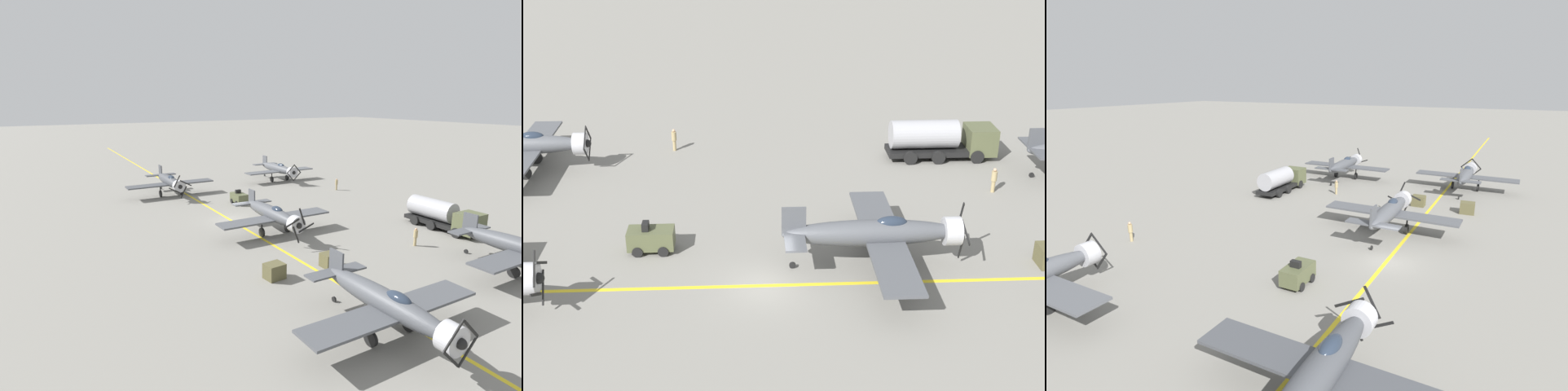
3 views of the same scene
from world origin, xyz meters
The scene contains 12 objects.
ground_plane centered at (0.00, 0.00, 0.00)m, with size 400.00×400.00×0.00m, color gray.
taxiway_stripe centered at (0.00, 0.00, 0.00)m, with size 0.30×160.00×0.01m, color yellow.
airplane_near_center centered at (2.16, -15.60, 2.01)m, with size 12.00×9.98×3.65m.
airplane_far_center centered at (2.08, 24.63, 2.01)m, with size 12.00×9.98×3.65m.
airplane_mid_center centered at (-1.76, 5.86, 2.01)m, with size 12.00×9.98×3.71m.
airplane_far_left centered at (-13.68, 23.49, 2.01)m, with size 12.00×9.98×3.71m.
fuel_tanker centered at (-17.77, 13.42, 1.51)m, with size 2.67×8.00×2.98m.
tow_tractor centered at (-4.14, -6.57, 0.79)m, with size 1.57×2.60×1.79m.
ground_crew_walking centered at (-20.40, -6.67, 0.94)m, with size 0.38×0.38×1.73m.
ground_crew_inspecting centered at (-11.32, 15.39, 0.94)m, with size 0.37×0.37×1.72m.
supply_crate_by_tanker centered at (3.66, 14.99, 0.59)m, with size 1.43×1.19×1.19m, color brown.
supply_crate_mid_lane centered at (-1.42, 15.29, 0.57)m, with size 1.38×1.15×1.15m, color brown.
Camera 3 is at (8.16, -27.96, 13.09)m, focal length 28.00 mm.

